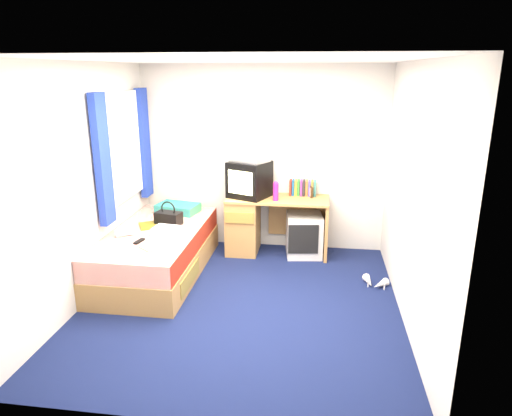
# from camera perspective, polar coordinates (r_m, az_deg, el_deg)

# --- Properties ---
(ground) EXTENTS (3.40, 3.40, 0.00)m
(ground) POSITION_cam_1_polar(r_m,az_deg,el_deg) (4.82, -1.83, -11.82)
(ground) COLOR #0C1438
(ground) RESTS_ON ground
(room_shell) EXTENTS (3.40, 3.40, 3.40)m
(room_shell) POSITION_cam_1_polar(r_m,az_deg,el_deg) (4.32, -2.01, 5.35)
(room_shell) COLOR white
(room_shell) RESTS_ON ground
(bed) EXTENTS (1.01, 2.00, 0.54)m
(bed) POSITION_cam_1_polar(r_m,az_deg,el_deg) (5.50, -12.19, -5.38)
(bed) COLOR tan
(bed) RESTS_ON ground
(pillow) EXTENTS (0.57, 0.43, 0.11)m
(pillow) POSITION_cam_1_polar(r_m,az_deg,el_deg) (6.00, -9.74, -0.03)
(pillow) COLOR #18569D
(pillow) RESTS_ON bed
(desk) EXTENTS (1.30, 0.55, 0.75)m
(desk) POSITION_cam_1_polar(r_m,az_deg,el_deg) (5.97, 0.06, -1.79)
(desk) COLOR tan
(desk) RESTS_ON ground
(storage_cube) EXTENTS (0.50, 0.50, 0.55)m
(storage_cube) POSITION_cam_1_polar(r_m,az_deg,el_deg) (5.93, 6.02, -3.34)
(storage_cube) COLOR silver
(storage_cube) RESTS_ON ground
(crt_tv) EXTENTS (0.59, 0.57, 0.46)m
(crt_tv) POSITION_cam_1_polar(r_m,az_deg,el_deg) (5.83, -0.84, 3.61)
(crt_tv) COLOR black
(crt_tv) RESTS_ON desk
(vcr) EXTENTS (0.54, 0.48, 0.08)m
(vcr) POSITION_cam_1_polar(r_m,az_deg,el_deg) (5.77, -0.83, 6.24)
(vcr) COLOR #B1B1B4
(vcr) RESTS_ON crt_tv
(book_row) EXTENTS (0.34, 0.13, 0.20)m
(book_row) POSITION_cam_1_polar(r_m,az_deg,el_deg) (5.95, 5.85, 2.52)
(book_row) COLOR maroon
(book_row) RESTS_ON desk
(picture_frame) EXTENTS (0.05, 0.12, 0.14)m
(picture_frame) POSITION_cam_1_polar(r_m,az_deg,el_deg) (5.89, 6.87, 2.03)
(picture_frame) COLOR #321F10
(picture_frame) RESTS_ON desk
(pink_water_bottle) EXTENTS (0.09, 0.09, 0.22)m
(pink_water_bottle) POSITION_cam_1_polar(r_m,az_deg,el_deg) (5.68, 2.48, 2.01)
(pink_water_bottle) COLOR #E72080
(pink_water_bottle) RESTS_ON desk
(aerosol_can) EXTENTS (0.06, 0.06, 0.18)m
(aerosol_can) POSITION_cam_1_polar(r_m,az_deg,el_deg) (5.87, 1.21, 2.32)
(aerosol_can) COLOR silver
(aerosol_can) RESTS_ON desk
(handbag) EXTENTS (0.33, 0.23, 0.29)m
(handbag) POSITION_cam_1_polar(r_m,az_deg,el_deg) (5.55, -10.88, -1.19)
(handbag) COLOR black
(handbag) RESTS_ON bed
(towel) EXTENTS (0.29, 0.25, 0.09)m
(towel) POSITION_cam_1_polar(r_m,az_deg,el_deg) (5.22, -11.24, -2.82)
(towel) COLOR silver
(towel) RESTS_ON bed
(magazine) EXTENTS (0.32, 0.35, 0.01)m
(magazine) POSITION_cam_1_polar(r_m,az_deg,el_deg) (5.55, -13.26, -2.15)
(magazine) COLOR gold
(magazine) RESTS_ON bed
(water_bottle) EXTENTS (0.21, 0.17, 0.07)m
(water_bottle) POSITION_cam_1_polar(r_m,az_deg,el_deg) (5.29, -16.06, -3.01)
(water_bottle) COLOR silver
(water_bottle) RESTS_ON bed
(colour_swatch_fan) EXTENTS (0.21, 0.18, 0.01)m
(colour_swatch_fan) POSITION_cam_1_polar(r_m,az_deg,el_deg) (4.86, -13.67, -4.94)
(colour_swatch_fan) COLOR gold
(colour_swatch_fan) RESTS_ON bed
(remote_control) EXTENTS (0.08, 0.17, 0.02)m
(remote_control) POSITION_cam_1_polar(r_m,az_deg,el_deg) (5.07, -14.40, -4.04)
(remote_control) COLOR black
(remote_control) RESTS_ON bed
(window_assembly) EXTENTS (0.11, 1.42, 1.40)m
(window_assembly) POSITION_cam_1_polar(r_m,az_deg,el_deg) (5.63, -16.19, 7.04)
(window_assembly) COLOR silver
(window_assembly) RESTS_ON room_shell
(white_heels) EXTENTS (0.29, 0.29, 0.09)m
(white_heels) POSITION_cam_1_polar(r_m,az_deg,el_deg) (5.31, 14.57, -9.05)
(white_heels) COLOR silver
(white_heels) RESTS_ON ground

